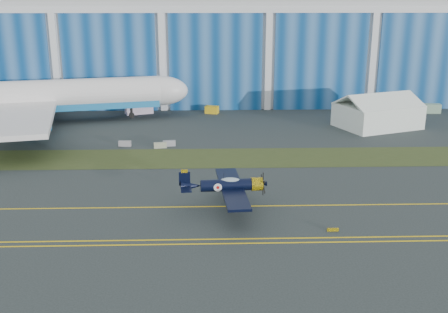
{
  "coord_description": "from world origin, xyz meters",
  "views": [
    {
      "loc": [
        9.35,
        -60.69,
        22.88
      ],
      "look_at": [
        11.32,
        3.05,
        3.54
      ],
      "focal_mm": 42.0,
      "sensor_mm": 36.0,
      "label": 1
    }
  ],
  "objects_px": {
    "jetliner": "(28,62)",
    "tent": "(378,110)",
    "warbird": "(226,185)",
    "tug": "(212,110)",
    "shipping_container": "(139,108)"
  },
  "relations": [
    {
      "from": "shipping_container",
      "to": "jetliner",
      "type": "bearing_deg",
      "value": -175.92
    },
    {
      "from": "shipping_container",
      "to": "tent",
      "type": "bearing_deg",
      "value": -35.51
    },
    {
      "from": "jetliner",
      "to": "tent",
      "type": "bearing_deg",
      "value": -17.3
    },
    {
      "from": "warbird",
      "to": "shipping_container",
      "type": "xyz_separation_m",
      "value": [
        -16.22,
        51.82,
        -1.75
      ]
    },
    {
      "from": "jetliner",
      "to": "shipping_container",
      "type": "bearing_deg",
      "value": 10.55
    },
    {
      "from": "tent",
      "to": "shipping_container",
      "type": "height_order",
      "value": "tent"
    },
    {
      "from": "warbird",
      "to": "tug",
      "type": "distance_m",
      "value": 51.71
    },
    {
      "from": "warbird",
      "to": "tent",
      "type": "relative_size",
      "value": 0.84
    },
    {
      "from": "warbird",
      "to": "jetliner",
      "type": "height_order",
      "value": "jetliner"
    },
    {
      "from": "tent",
      "to": "warbird",
      "type": "bearing_deg",
      "value": -148.17
    },
    {
      "from": "tent",
      "to": "jetliner",
      "type": "bearing_deg",
      "value": 154.44
    },
    {
      "from": "jetliner",
      "to": "tug",
      "type": "relative_size",
      "value": 29.74
    },
    {
      "from": "shipping_container",
      "to": "tug",
      "type": "relative_size",
      "value": 2.12
    },
    {
      "from": "jetliner",
      "to": "warbird",
      "type": "bearing_deg",
      "value": -63.97
    },
    {
      "from": "warbird",
      "to": "tug",
      "type": "bearing_deg",
      "value": 86.93
    }
  ]
}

